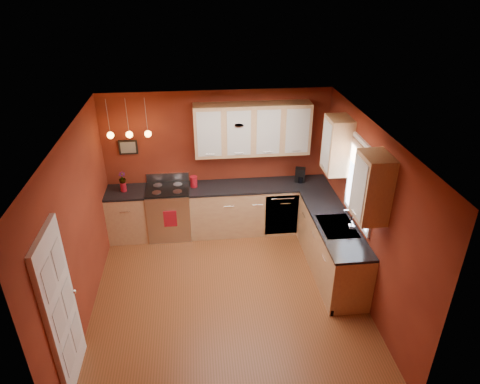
{
  "coord_description": "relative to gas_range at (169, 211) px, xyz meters",
  "views": [
    {
      "loc": [
        -0.36,
        -5.0,
        4.44
      ],
      "look_at": [
        0.29,
        1.0,
        1.24
      ],
      "focal_mm": 32.0,
      "sensor_mm": 36.0,
      "label": 1
    }
  ],
  "objects": [
    {
      "name": "door_left_wall",
      "position": [
        -1.05,
        -3.0,
        0.54
      ],
      "size": [
        0.12,
        0.82,
        2.05
      ],
      "color": "white",
      "rests_on": "floor"
    },
    {
      "name": "wall_back",
      "position": [
        0.92,
        0.3,
        0.82
      ],
      "size": [
        4.0,
        0.02,
        2.6
      ],
      "primitive_type": "cube",
      "color": "maroon",
      "rests_on": "floor"
    },
    {
      "name": "counter_right",
      "position": [
        2.62,
        -1.35,
        0.44
      ],
      "size": [
        0.62,
        2.1,
        0.04
      ],
      "primitive_type": "cube",
      "color": "black",
      "rests_on": "base_cabinets_right"
    },
    {
      "name": "counter_back_left",
      "position": [
        -0.73,
        -0.0,
        0.44
      ],
      "size": [
        0.7,
        0.62,
        0.04
      ],
      "primitive_type": "cube",
      "color": "black",
      "rests_on": "base_cabinets_back_left"
    },
    {
      "name": "soap_pump",
      "position": [
        2.76,
        -1.68,
        0.55
      ],
      "size": [
        0.09,
        0.09,
        0.18
      ],
      "primitive_type": "imported",
      "rotation": [
        0.0,
        0.0,
        -0.12
      ],
      "color": "white",
      "rests_on": "counter_right"
    },
    {
      "name": "dish_towel",
      "position": [
        0.03,
        -0.33,
        0.04
      ],
      "size": [
        0.23,
        0.02,
        0.31
      ],
      "primitive_type": "cube",
      "color": "maroon",
      "rests_on": "gas_range"
    },
    {
      "name": "coffee_maker",
      "position": [
        2.4,
        0.05,
        0.58
      ],
      "size": [
        0.21,
        0.21,
        0.26
      ],
      "rotation": [
        0.0,
        0.0,
        -0.28
      ],
      "color": "black",
      "rests_on": "counter_back_right"
    },
    {
      "name": "ceiling",
      "position": [
        0.92,
        -1.8,
        2.12
      ],
      "size": [
        4.0,
        4.2,
        0.02
      ],
      "primitive_type": "cube",
      "color": "white",
      "rests_on": "wall_back"
    },
    {
      "name": "upper_cabinets_right",
      "position": [
        2.75,
        -1.48,
        1.47
      ],
      "size": [
        0.35,
        1.95,
        0.9
      ],
      "primitive_type": "cube",
      "color": "tan",
      "rests_on": "wall_right"
    },
    {
      "name": "red_vase",
      "position": [
        -0.76,
        0.01,
        0.54
      ],
      "size": [
        0.1,
        0.1,
        0.17
      ],
      "primitive_type": "cylinder",
      "color": "maroon",
      "rests_on": "counter_back_left"
    },
    {
      "name": "red_canister",
      "position": [
        0.47,
        0.04,
        0.56
      ],
      "size": [
        0.13,
        0.13,
        0.2
      ],
      "color": "maroon",
      "rests_on": "counter_back_right"
    },
    {
      "name": "counter_back_right",
      "position": [
        1.65,
        -0.0,
        0.44
      ],
      "size": [
        2.54,
        0.62,
        0.04
      ],
      "primitive_type": "cube",
      "color": "black",
      "rests_on": "base_cabinets_back_right"
    },
    {
      "name": "base_cabinets_right",
      "position": [
        2.62,
        -1.35,
        -0.03
      ],
      "size": [
        0.6,
        2.1,
        0.9
      ],
      "primitive_type": "cube",
      "color": "tan",
      "rests_on": "floor"
    },
    {
      "name": "wall_front",
      "position": [
        0.92,
        -3.9,
        0.82
      ],
      "size": [
        4.0,
        0.02,
        2.6
      ],
      "primitive_type": "cube",
      "color": "maroon",
      "rests_on": "floor"
    },
    {
      "name": "sink",
      "position": [
        2.62,
        -1.5,
        0.43
      ],
      "size": [
        0.5,
        0.7,
        0.33
      ],
      "color": "gray",
      "rests_on": "counter_right"
    },
    {
      "name": "upper_cabinets_back",
      "position": [
        1.52,
        0.12,
        1.47
      ],
      "size": [
        2.0,
        0.35,
        0.9
      ],
      "primitive_type": "cube",
      "color": "tan",
      "rests_on": "wall_back"
    },
    {
      "name": "wall_right",
      "position": [
        2.92,
        -1.8,
        0.82
      ],
      "size": [
        0.02,
        4.2,
        2.6
      ],
      "primitive_type": "cube",
      "color": "maroon",
      "rests_on": "floor"
    },
    {
      "name": "pendant_lights",
      "position": [
        -0.53,
        -0.05,
        1.53
      ],
      "size": [
        0.71,
        0.11,
        0.66
      ],
      "color": "gray",
      "rests_on": "ceiling"
    },
    {
      "name": "wall_picture",
      "position": [
        -0.63,
        0.28,
        1.17
      ],
      "size": [
        0.32,
        0.03,
        0.26
      ],
      "primitive_type": "cube",
      "color": "black",
      "rests_on": "wall_back"
    },
    {
      "name": "floor",
      "position": [
        0.92,
        -1.8,
        -0.48
      ],
      "size": [
        4.2,
        4.2,
        0.0
      ],
      "primitive_type": "plane",
      "color": "brown",
      "rests_on": "ground"
    },
    {
      "name": "wall_left",
      "position": [
        -1.08,
        -1.8,
        0.82
      ],
      "size": [
        0.02,
        4.2,
        2.6
      ],
      "primitive_type": "cube",
      "color": "maroon",
      "rests_on": "floor"
    },
    {
      "name": "base_cabinets_back_right",
      "position": [
        1.65,
        -0.0,
        -0.03
      ],
      "size": [
        2.54,
        0.6,
        0.9
      ],
      "primitive_type": "cube",
      "color": "tan",
      "rests_on": "floor"
    },
    {
      "name": "gas_range",
      "position": [
        0.0,
        0.0,
        0.0
      ],
      "size": [
        0.76,
        0.64,
        1.11
      ],
      "color": "#BBBCC0",
      "rests_on": "floor"
    },
    {
      "name": "flowers",
      "position": [
        -0.76,
        0.01,
        0.71
      ],
      "size": [
        0.13,
        0.13,
        0.22
      ],
      "primitive_type": "imported",
      "rotation": [
        0.0,
        0.0,
        0.12
      ],
      "color": "maroon",
      "rests_on": "red_vase"
    },
    {
      "name": "base_cabinets_back_left",
      "position": [
        -0.73,
        -0.0,
        -0.03
      ],
      "size": [
        0.7,
        0.6,
        0.9
      ],
      "primitive_type": "cube",
      "color": "tan",
      "rests_on": "floor"
    },
    {
      "name": "window",
      "position": [
        2.89,
        -1.5,
        1.21
      ],
      "size": [
        0.06,
        1.02,
        1.22
      ],
      "color": "white",
      "rests_on": "wall_right"
    },
    {
      "name": "dishwasher_front",
      "position": [
        2.02,
        -0.29,
        -0.03
      ],
      "size": [
        0.6,
        0.02,
        0.8
      ],
      "primitive_type": "cube",
      "color": "#BBBCC0",
      "rests_on": "base_cabinets_back_right"
    }
  ]
}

